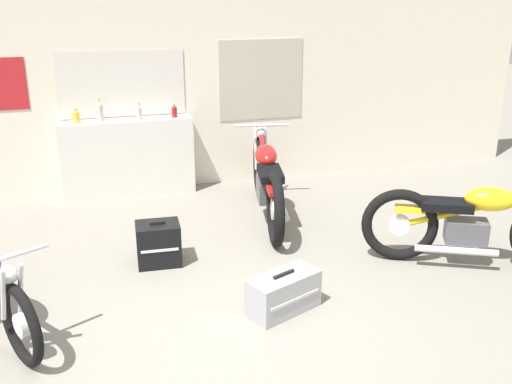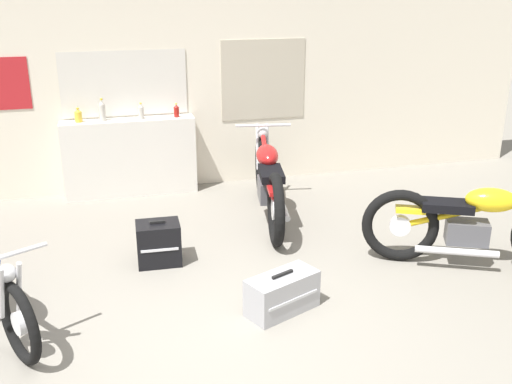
# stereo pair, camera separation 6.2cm
# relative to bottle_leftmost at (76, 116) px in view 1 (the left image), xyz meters

# --- Properties ---
(ground_plane) EXTENTS (24.00, 24.00, 0.00)m
(ground_plane) POSITION_rel_bottle_leftmost_xyz_m (0.94, -3.39, -1.02)
(ground_plane) COLOR gray
(wall_back) EXTENTS (10.00, 0.07, 2.80)m
(wall_back) POSITION_rel_bottle_leftmost_xyz_m (0.94, 0.17, 0.38)
(wall_back) COLOR beige
(wall_back) RESTS_ON ground_plane
(sill_counter) EXTENTS (1.59, 0.28, 0.94)m
(sill_counter) POSITION_rel_bottle_leftmost_xyz_m (0.56, -0.01, -0.55)
(sill_counter) COLOR silver
(sill_counter) RESTS_ON ground_plane
(bottle_leftmost) EXTENTS (0.08, 0.08, 0.17)m
(bottle_leftmost) POSITION_rel_bottle_leftmost_xyz_m (0.00, 0.00, 0.00)
(bottle_leftmost) COLOR gold
(bottle_leftmost) RESTS_ON sill_counter
(bottle_left_center) EXTENTS (0.07, 0.07, 0.27)m
(bottle_left_center) POSITION_rel_bottle_leftmost_xyz_m (0.28, 0.01, 0.04)
(bottle_left_center) COLOR #B7B2A8
(bottle_left_center) RESTS_ON sill_counter
(bottle_center) EXTENTS (0.07, 0.07, 0.20)m
(bottle_center) POSITION_rel_bottle_leftmost_xyz_m (0.72, -0.02, 0.01)
(bottle_center) COLOR #B7B2A8
(bottle_center) RESTS_ON sill_counter
(bottle_right_center) EXTENTS (0.06, 0.06, 0.17)m
(bottle_right_center) POSITION_rel_bottle_leftmost_xyz_m (1.15, -0.03, -0.00)
(bottle_right_center) COLOR maroon
(bottle_right_center) RESTS_ON sill_counter
(motorcycle_red) EXTENTS (0.66, 2.16, 0.94)m
(motorcycle_red) POSITION_rel_bottle_leftmost_xyz_m (1.97, -1.19, -0.58)
(motorcycle_red) COLOR black
(motorcycle_red) RESTS_ON ground_plane
(motorcycle_yellow) EXTENTS (1.90, 1.00, 0.89)m
(motorcycle_yellow) POSITION_rel_bottle_leftmost_xyz_m (3.47, -2.83, -0.60)
(motorcycle_yellow) COLOR black
(motorcycle_yellow) RESTS_ON ground_plane
(hard_case_black) EXTENTS (0.42, 0.33, 0.43)m
(hard_case_black) POSITION_rel_bottle_leftmost_xyz_m (0.67, -2.01, -0.82)
(hard_case_black) COLOR black
(hard_case_black) RESTS_ON ground_plane
(hard_case_silver) EXTENTS (0.65, 0.49, 0.34)m
(hard_case_silver) POSITION_rel_bottle_leftmost_xyz_m (1.53, -3.14, -0.86)
(hard_case_silver) COLOR #9E9EA3
(hard_case_silver) RESTS_ON ground_plane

